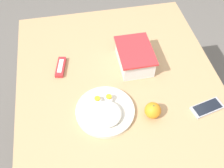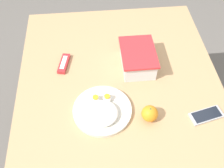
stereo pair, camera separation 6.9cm
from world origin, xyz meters
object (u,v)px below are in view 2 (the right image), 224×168
(rice_plate, at_px, (102,110))
(cell_phone, at_px, (206,115))
(food_container, at_px, (137,59))
(candy_bar, at_px, (64,64))
(orange_fruit, at_px, (150,114))

(rice_plate, xyz_separation_m, cell_phone, (0.06, 0.44, -0.01))
(food_container, bearing_deg, rice_plate, -36.16)
(rice_plate, distance_m, candy_bar, 0.34)
(candy_bar, distance_m, cell_phone, 0.71)
(orange_fruit, height_order, cell_phone, orange_fruit)
(food_container, height_order, candy_bar, food_container)
(orange_fruit, relative_size, candy_bar, 0.55)
(food_container, xyz_separation_m, rice_plate, (0.26, -0.19, -0.02))
(orange_fruit, distance_m, candy_bar, 0.50)
(food_container, relative_size, candy_bar, 1.73)
(orange_fruit, height_order, rice_plate, orange_fruit)
(candy_bar, relative_size, cell_phone, 0.84)
(food_container, height_order, cell_phone, food_container)
(cell_phone, bearing_deg, orange_fruit, -93.13)
(orange_fruit, bearing_deg, candy_bar, -133.11)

